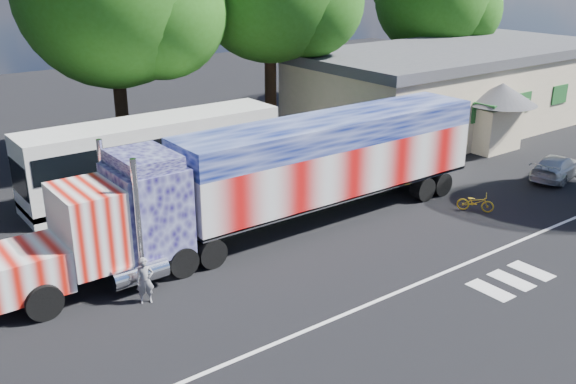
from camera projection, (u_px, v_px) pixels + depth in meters
ground at (336, 262)px, 23.93m from camera, size 100.00×100.00×0.00m
lane_markings at (445, 288)px, 22.06m from camera, size 30.00×2.67×0.01m
semi_truck at (281, 175)px, 25.89m from camera, size 22.18×3.50×4.73m
coach_bus at (155, 155)px, 30.32m from camera, size 12.45×2.90×3.62m
hall_building at (458, 87)px, 42.38m from camera, size 22.40×12.80×5.20m
parked_car at (557, 167)px, 32.75m from camera, size 4.41×2.53×1.20m
woman at (145, 281)px, 20.87m from camera, size 0.67×0.54×1.60m
bicycle at (475, 202)px, 28.56m from camera, size 1.41×1.63×0.85m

